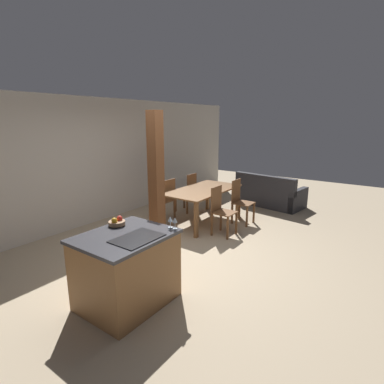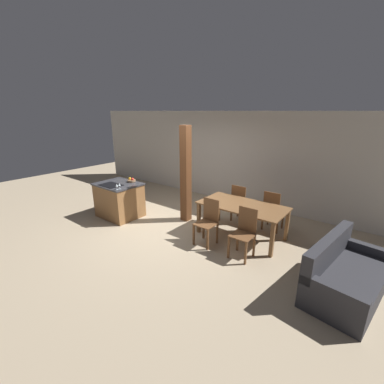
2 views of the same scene
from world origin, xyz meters
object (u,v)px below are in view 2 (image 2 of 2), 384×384
at_px(kitchen_island, 119,200).
at_px(wine_glass_near, 117,185).
at_px(dining_table, 242,209).
at_px(dining_chair_far_right, 272,210).
at_px(fruit_bowl, 131,180).
at_px(couch, 345,276).
at_px(wine_glass_middle, 119,185).
at_px(timber_post, 186,175).
at_px(dining_chair_far_left, 240,203).
at_px(dining_chair_near_left, 208,221).
at_px(dining_chair_near_right, 244,232).

bearing_deg(kitchen_island, wine_glass_near, -38.52).
bearing_deg(dining_table, dining_chair_far_right, 59.48).
distance_m(fruit_bowl, wine_glass_near, 0.77).
bearing_deg(couch, kitchen_island, 100.72).
bearing_deg(wine_glass_middle, fruit_bowl, 117.49).
xyz_separation_m(kitchen_island, couch, (5.24, 0.22, -0.18)).
height_order(couch, timber_post, timber_post).
height_order(wine_glass_near, dining_chair_far_right, wine_glass_near).
xyz_separation_m(kitchen_island, dining_chair_far_left, (2.68, 1.65, 0.05)).
height_order(dining_table, dining_chair_near_left, dining_chair_near_left).
xyz_separation_m(dining_chair_far_left, dining_chair_far_right, (0.84, 0.00, 0.00)).
relative_size(wine_glass_middle, dining_chair_far_right, 0.15).
distance_m(wine_glass_middle, dining_table, 2.92).
xyz_separation_m(wine_glass_middle, couch, (4.76, 0.53, -0.75)).
distance_m(dining_chair_far_left, dining_chair_far_right, 0.84).
height_order(kitchen_island, dining_chair_near_right, dining_chair_near_right).
xyz_separation_m(wine_glass_near, dining_chair_far_left, (2.20, 2.03, -0.52)).
distance_m(dining_table, couch, 2.29).
bearing_deg(dining_chair_far_left, timber_post, 33.88).
bearing_deg(kitchen_island, dining_chair_near_left, 4.79).
bearing_deg(dining_table, timber_post, -178.20).
bearing_deg(wine_glass_near, dining_table, 26.70).
xyz_separation_m(dining_table, dining_chair_near_right, (0.42, -0.71, -0.15)).
bearing_deg(couch, dining_table, 79.92).
relative_size(couch, timber_post, 0.75).
height_order(dining_chair_near_right, couch, dining_chair_near_right).
distance_m(fruit_bowl, dining_chair_near_right, 3.39).
relative_size(fruit_bowl, dining_chair_near_left, 0.22).
xyz_separation_m(dining_chair_near_right, dining_chair_far_right, (-0.00, 1.42, 0.00)).
height_order(kitchen_island, dining_chair_far_right, dining_chair_far_right).
relative_size(fruit_bowl, dining_chair_far_right, 0.22).
height_order(wine_glass_middle, couch, wine_glass_middle).
distance_m(wine_glass_near, wine_glass_middle, 0.08).
relative_size(wine_glass_near, couch, 0.08).
xyz_separation_m(dining_table, timber_post, (-1.55, -0.05, 0.54)).
bearing_deg(dining_chair_near_left, dining_chair_far_left, 90.00).
xyz_separation_m(fruit_bowl, timber_post, (1.39, 0.57, 0.24)).
xyz_separation_m(fruit_bowl, wine_glass_middle, (0.32, -0.62, 0.07)).
height_order(wine_glass_near, wine_glass_middle, same).
xyz_separation_m(wine_glass_near, wine_glass_middle, (0.00, 0.08, 0.00)).
bearing_deg(dining_chair_near_left, dining_table, 59.48).
height_order(wine_glass_middle, dining_chair_far_left, wine_glass_middle).
distance_m(wine_glass_middle, couch, 4.85).
height_order(dining_chair_near_left, dining_chair_far_left, same).
relative_size(wine_glass_middle, couch, 0.08).
height_order(fruit_bowl, dining_chair_far_left, fruit_bowl).
bearing_deg(wine_glass_middle, dining_chair_far_left, 41.59).
bearing_deg(kitchen_island, dining_chair_far_right, 25.08).
distance_m(wine_glass_near, dining_chair_near_left, 2.34).
xyz_separation_m(fruit_bowl, dining_table, (2.94, 0.62, -0.30)).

